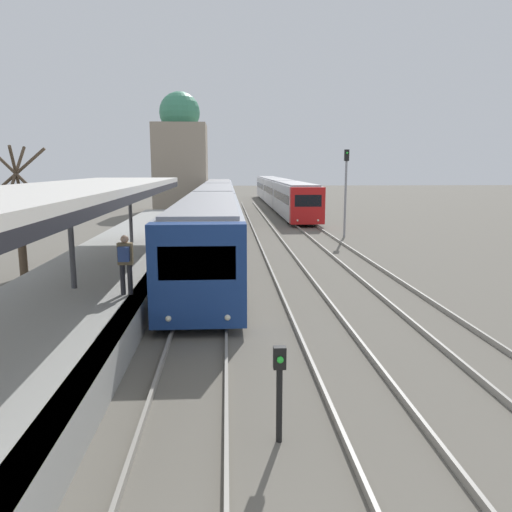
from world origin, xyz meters
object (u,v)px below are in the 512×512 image
at_px(person_on_platform, 125,260).
at_px(signal_mast_far, 346,183).
at_px(train_near, 215,207).
at_px(train_far, 279,191).
at_px(signal_post_near, 279,383).

relative_size(person_on_platform, signal_mast_far, 0.30).
height_order(train_near, train_far, train_near).
bearing_deg(train_near, signal_post_near, -86.68).
distance_m(signal_post_near, signal_mast_far, 24.77).
bearing_deg(person_on_platform, train_far, 78.44).
bearing_deg(train_near, person_on_platform, -95.61).
height_order(person_on_platform, train_far, train_far).
relative_size(person_on_platform, train_far, 0.04).
relative_size(signal_post_near, signal_mast_far, 0.29).
bearing_deg(person_on_platform, signal_post_near, -60.04).
bearing_deg(train_near, train_far, 72.99).
distance_m(person_on_platform, signal_post_near, 7.25).
bearing_deg(signal_post_near, signal_mast_far, 74.31).
bearing_deg(signal_post_near, train_far, 84.04).
xyz_separation_m(train_near, train_far, (6.65, 21.73, -0.01)).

